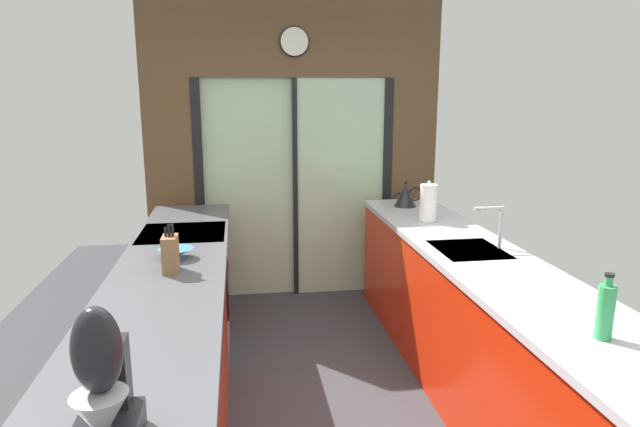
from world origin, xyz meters
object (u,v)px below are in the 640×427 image
object	(u,v)px
stand_mixer	(103,396)
paper_towel_roll	(428,203)
mixing_bowl	(176,253)
kettle	(406,195)
oven_range	(186,295)
soap_bottle_far	(605,311)
knife_block	(170,254)

from	to	relation	value
stand_mixer	paper_towel_roll	xyz separation A→B (m)	(1.78, 2.47, -0.02)
mixing_bowl	kettle	world-z (taller)	kettle
oven_range	kettle	size ratio (longest dim) A/B	3.38
paper_towel_roll	kettle	bearing A→B (deg)	89.79
oven_range	soap_bottle_far	xyz separation A→B (m)	(1.80, -1.98, 0.58)
oven_range	soap_bottle_far	distance (m)	2.74
knife_block	soap_bottle_far	distance (m)	2.10
soap_bottle_far	paper_towel_roll	distance (m)	2.04
mixing_bowl	stand_mixer	bearing A→B (deg)	-90.00
soap_bottle_far	kettle	bearing A→B (deg)	89.95
mixing_bowl	kettle	distance (m)	2.18
kettle	soap_bottle_far	distance (m)	2.61
kettle	mixing_bowl	bearing A→B (deg)	-144.90
stand_mixer	paper_towel_roll	distance (m)	3.04
stand_mixer	kettle	world-z (taller)	stand_mixer
oven_range	knife_block	distance (m)	1.04
mixing_bowl	stand_mixer	size ratio (longest dim) A/B	0.49
oven_range	mixing_bowl	world-z (taller)	mixing_bowl
paper_towel_roll	stand_mixer	bearing A→B (deg)	-125.80
knife_block	soap_bottle_far	world-z (taller)	soap_bottle_far
knife_block	kettle	size ratio (longest dim) A/B	0.97
stand_mixer	kettle	xyz separation A→B (m)	(1.78, 3.04, -0.07)
mixing_bowl	soap_bottle_far	bearing A→B (deg)	-37.25
mixing_bowl	soap_bottle_far	xyz separation A→B (m)	(1.78, -1.35, 0.08)
soap_bottle_far	mixing_bowl	bearing A→B (deg)	142.75
knife_block	stand_mixer	world-z (taller)	stand_mixer
oven_range	paper_towel_roll	distance (m)	1.90
oven_range	soap_bottle_far	world-z (taller)	soap_bottle_far
stand_mixer	soap_bottle_far	xyz separation A→B (m)	(1.78, 0.43, -0.04)
oven_range	mixing_bowl	bearing A→B (deg)	-88.31
knife_block	soap_bottle_far	bearing A→B (deg)	-31.89
oven_range	mixing_bowl	distance (m)	0.80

